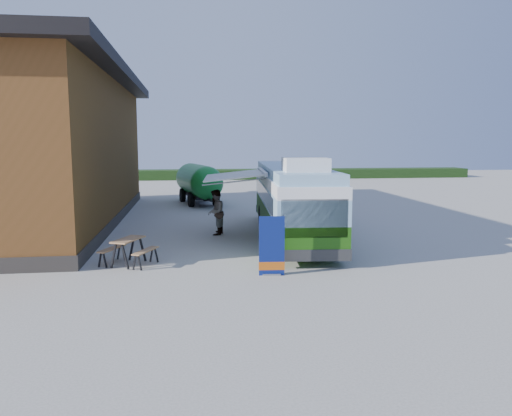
{
  "coord_description": "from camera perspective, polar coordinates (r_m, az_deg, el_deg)",
  "views": [
    {
      "loc": [
        -2.97,
        -15.74,
        4.02
      ],
      "look_at": [
        -0.38,
        3.64,
        1.4
      ],
      "focal_mm": 35.0,
      "sensor_mm": 36.0,
      "label": 1
    }
  ],
  "objects": [
    {
      "name": "ground",
      "position": [
        16.51,
        3.0,
        -6.46
      ],
      "size": [
        100.0,
        100.0,
        0.0
      ],
      "primitive_type": "plane",
      "color": "#BCB7AD",
      "rests_on": "ground"
    },
    {
      "name": "barn",
      "position": [
        26.82,
        -24.06,
        6.05
      ],
      "size": [
        9.6,
        21.2,
        7.5
      ],
      "color": "brown",
      "rests_on": "ground"
    },
    {
      "name": "hedge",
      "position": [
        54.96,
        3.92,
        3.93
      ],
      "size": [
        40.0,
        3.0,
        1.0
      ],
      "primitive_type": "cube",
      "color": "#264419",
      "rests_on": "ground"
    },
    {
      "name": "bus",
      "position": [
        21.0,
        4.14,
        1.13
      ],
      "size": [
        3.24,
        11.4,
        3.46
      ],
      "rotation": [
        0.0,
        0.0,
        -0.08
      ],
      "color": "#336B11",
      "rests_on": "ground"
    },
    {
      "name": "awning",
      "position": [
        21.01,
        -2.01,
        3.52
      ],
      "size": [
        2.82,
        4.19,
        0.51
      ],
      "rotation": [
        0.0,
        0.0,
        -0.08
      ],
      "color": "white",
      "rests_on": "ground"
    },
    {
      "name": "banner",
      "position": [
        15.03,
        1.81,
        -4.97
      ],
      "size": [
        0.79,
        0.22,
        1.81
      ],
      "rotation": [
        0.0,
        0.0,
        -0.08
      ],
      "color": "navy",
      "rests_on": "ground"
    },
    {
      "name": "picnic_table",
      "position": [
        16.84,
        -14.39,
        -4.16
      ],
      "size": [
        1.93,
        1.85,
        0.87
      ],
      "rotation": [
        0.0,
        0.0,
        -0.41
      ],
      "color": "#AB7950",
      "rests_on": "ground"
    },
    {
      "name": "person_a",
      "position": [
        23.61,
        1.73,
        -0.22
      ],
      "size": [
        0.68,
        0.68,
        1.59
      ],
      "primitive_type": "imported",
      "rotation": [
        0.0,
        0.0,
        0.77
      ],
      "color": "#999999",
      "rests_on": "ground"
    },
    {
      "name": "person_b",
      "position": [
        21.56,
        -4.65,
        -0.5
      ],
      "size": [
        0.98,
        1.13,
        1.96
      ],
      "primitive_type": "imported",
      "rotation": [
        0.0,
        0.0,
        -1.86
      ],
      "color": "#999999",
      "rests_on": "ground"
    },
    {
      "name": "slurry_tanker",
      "position": [
        32.5,
        -6.6,
        3.06
      ],
      "size": [
        2.95,
        6.75,
        2.53
      ],
      "rotation": [
        0.0,
        0.0,
        0.21
      ],
      "color": "#18862E",
      "rests_on": "ground"
    }
  ]
}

